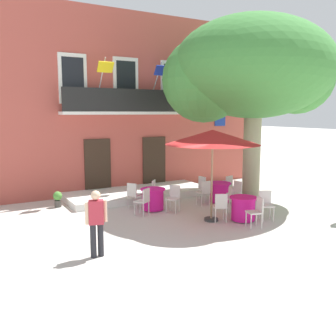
{
  "coord_description": "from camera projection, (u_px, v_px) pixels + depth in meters",
  "views": [
    {
      "loc": [
        -6.64,
        -9.58,
        3.37
      ],
      "look_at": [
        0.16,
        2.45,
        1.3
      ],
      "focal_mm": 39.83,
      "sensor_mm": 36.0,
      "label": 1
    }
  ],
  "objects": [
    {
      "name": "ground_plane",
      "position": [
        201.0,
        218.0,
        11.98
      ],
      "size": [
        120.0,
        120.0,
        0.0
      ],
      "primitive_type": "plane",
      "color": "beige"
    },
    {
      "name": "building_facade",
      "position": [
        109.0,
        104.0,
        17.23
      ],
      "size": [
        13.0,
        5.09,
        7.5
      ],
      "color": "#B24C42",
      "rests_on": "ground"
    },
    {
      "name": "entrance_step_platform",
      "position": [
        139.0,
        193.0,
        15.05
      ],
      "size": [
        5.8,
        2.35,
        0.25
      ],
      "primitive_type": "cube",
      "color": "silver",
      "rests_on": "ground"
    },
    {
      "name": "plane_tree",
      "position": [
        252.0,
        71.0,
        13.78
      ],
      "size": [
        6.38,
        5.6,
        6.88
      ],
      "color": "gray",
      "rests_on": "ground"
    },
    {
      "name": "cafe_table_near_tree",
      "position": [
        219.0,
        192.0,
        14.0
      ],
      "size": [
        0.86,
        0.86,
        0.76
      ],
      "color": "#DB1984",
      "rests_on": "ground"
    },
    {
      "name": "cafe_chair_near_tree_0",
      "position": [
        231.0,
        186.0,
        14.51
      ],
      "size": [
        0.46,
        0.46,
        0.91
      ],
      "color": "silver",
      "rests_on": "ground"
    },
    {
      "name": "cafe_chair_near_tree_1",
      "position": [
        204.0,
        186.0,
        14.51
      ],
      "size": [
        0.46,
        0.46,
        0.91
      ],
      "color": "silver",
      "rests_on": "ground"
    },
    {
      "name": "cafe_chair_near_tree_2",
      "position": [
        204.0,
        191.0,
        13.55
      ],
      "size": [
        0.4,
        0.4,
        0.91
      ],
      "color": "silver",
      "rests_on": "ground"
    },
    {
      "name": "cafe_chair_near_tree_3",
      "position": [
        236.0,
        192.0,
        13.43
      ],
      "size": [
        0.45,
        0.45,
        0.91
      ],
      "color": "silver",
      "rests_on": "ground"
    },
    {
      "name": "cafe_table_middle",
      "position": [
        243.0,
        208.0,
        11.64
      ],
      "size": [
        0.86,
        0.86,
        0.76
      ],
      "color": "#DB1984",
      "rests_on": "ground"
    },
    {
      "name": "cafe_chair_middle_0",
      "position": [
        266.0,
        203.0,
        11.75
      ],
      "size": [
        0.53,
        0.53,
        0.91
      ],
      "color": "silver",
      "rests_on": "ground"
    },
    {
      "name": "cafe_chair_middle_1",
      "position": [
        234.0,
        199.0,
        12.34
      ],
      "size": [
        0.52,
        0.52,
        0.91
      ],
      "color": "silver",
      "rests_on": "ground"
    },
    {
      "name": "cafe_chair_middle_2",
      "position": [
        220.0,
        205.0,
        11.48
      ],
      "size": [
        0.53,
        0.53,
        0.91
      ],
      "color": "silver",
      "rests_on": "ground"
    },
    {
      "name": "cafe_chair_middle_3",
      "position": [
        257.0,
        210.0,
        10.92
      ],
      "size": [
        0.5,
        0.5,
        0.91
      ],
      "color": "silver",
      "rests_on": "ground"
    },
    {
      "name": "cafe_table_front",
      "position": [
        153.0,
        199.0,
        12.91
      ],
      "size": [
        0.86,
        0.86,
        0.76
      ],
      "color": "#DB1984",
      "rests_on": "ground"
    },
    {
      "name": "cafe_chair_front_0",
      "position": [
        174.0,
        197.0,
        12.66
      ],
      "size": [
        0.56,
        0.56,
        0.91
      ],
      "color": "silver",
      "rests_on": "ground"
    },
    {
      "name": "cafe_chair_front_1",
      "position": [
        156.0,
        191.0,
        13.63
      ],
      "size": [
        0.57,
        0.57,
        0.91
      ],
      "color": "silver",
      "rests_on": "ground"
    },
    {
      "name": "cafe_chair_front_2",
      "position": [
        133.0,
        193.0,
        13.17
      ],
      "size": [
        0.55,
        0.55,
        0.91
      ],
      "color": "silver",
      "rests_on": "ground"
    },
    {
      "name": "cafe_chair_front_3",
      "position": [
        144.0,
        200.0,
        12.2
      ],
      "size": [
        0.55,
        0.55,
        0.91
      ],
      "color": "silver",
      "rests_on": "ground"
    },
    {
      "name": "cafe_umbrella",
      "position": [
        213.0,
        138.0,
        11.31
      ],
      "size": [
        2.9,
        2.9,
        2.85
      ],
      "color": "#997A56",
      "rests_on": "ground"
    },
    {
      "name": "ground_planter_left",
      "position": [
        58.0,
        198.0,
        13.34
      ],
      "size": [
        0.31,
        0.31,
        0.57
      ],
      "color": "#47423D",
      "rests_on": "ground"
    },
    {
      "name": "pedestrian_mid_plaza",
      "position": [
        96.0,
        220.0,
        8.65
      ],
      "size": [
        0.53,
        0.31,
        1.59
      ],
      "color": "#232328",
      "rests_on": "ground"
    }
  ]
}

